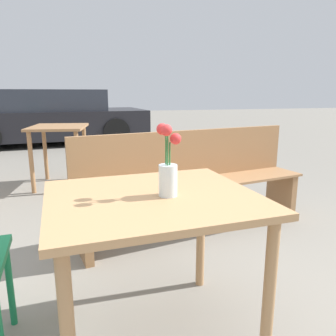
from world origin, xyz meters
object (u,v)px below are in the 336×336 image
at_px(table_front, 153,217).
at_px(parked_car, 53,118).
at_px(table_back, 59,137).
at_px(bench_near, 192,177).
at_px(flower_vase, 168,172).

height_order(table_front, parked_car, parked_car).
bearing_deg(table_back, bench_near, -58.22).
height_order(flower_vase, table_back, flower_vase).
relative_size(flower_vase, parked_car, 0.07).
xyz_separation_m(flower_vase, table_back, (-0.57, 2.94, -0.21)).
distance_m(table_front, flower_vase, 0.22).
bearing_deg(parked_car, table_back, -85.81).
bearing_deg(flower_vase, parked_car, 97.16).
height_order(flower_vase, parked_car, parked_car).
height_order(table_front, flower_vase, flower_vase).
bearing_deg(table_back, flower_vase, -78.98).
bearing_deg(flower_vase, bench_near, 65.13).
relative_size(table_back, parked_car, 0.20).
relative_size(table_front, bench_near, 0.47).
xyz_separation_m(bench_near, parked_car, (-1.39, 5.67, 0.11)).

